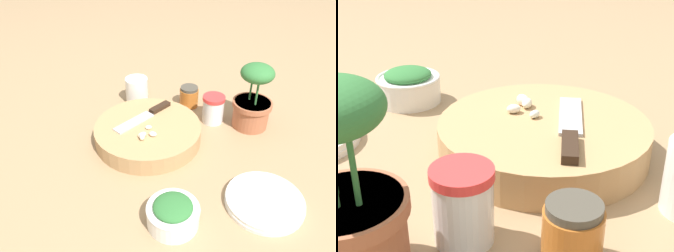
{
  "view_description": "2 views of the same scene",
  "coord_description": "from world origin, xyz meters",
  "views": [
    {
      "loc": [
        0.68,
        -0.41,
        0.62
      ],
      "look_at": [
        -0.01,
        -0.02,
        0.05
      ],
      "focal_mm": 35.0,
      "sensor_mm": 36.0,
      "label": 1
    },
    {
      "loc": [
        -0.25,
        0.53,
        0.35
      ],
      "look_at": [
        -0.01,
        -0.0,
        0.07
      ],
      "focal_mm": 50.0,
      "sensor_mm": 36.0,
      "label": 2
    }
  ],
  "objects": [
    {
      "name": "chef_knife",
      "position": [
        -0.09,
        -0.06,
        0.06
      ],
      "size": [
        0.09,
        0.21,
        0.01
      ],
      "rotation": [
        0.0,
        0.0,
        3.43
      ],
      "color": "black",
      "rests_on": "cutting_board"
    },
    {
      "name": "cutting_board",
      "position": [
        -0.04,
        -0.08,
        0.03
      ],
      "size": [
        0.32,
        0.32,
        0.05
      ],
      "color": "tan",
      "rests_on": "ground_plane"
    },
    {
      "name": "honey_jar",
      "position": [
        -0.15,
        0.14,
        0.04
      ],
      "size": [
        0.07,
        0.07,
        0.07
      ],
      "color": "#B26023",
      "rests_on": "ground_plane"
    },
    {
      "name": "coffee_mug",
      "position": [
        -0.27,
        -0.01,
        0.05
      ],
      "size": [
        0.1,
        0.09,
        0.09
      ],
      "color": "silver",
      "rests_on": "ground_plane"
    },
    {
      "name": "potted_herb",
      "position": [
        0.05,
        0.25,
        0.09
      ],
      "size": [
        0.12,
        0.12,
        0.21
      ],
      "color": "#A35B3D",
      "rests_on": "ground_plane"
    },
    {
      "name": "garlic_cloves",
      "position": [
        0.0,
        -0.1,
        0.06
      ],
      "size": [
        0.06,
        0.06,
        0.02
      ],
      "color": "#F2DFC8",
      "rests_on": "cutting_board"
    },
    {
      "name": "ground_plane",
      "position": [
        0.0,
        0.0,
        0.0
      ],
      "size": [
        5.0,
        5.0,
        0.0
      ],
      "primitive_type": "plane",
      "color": "#997A56"
    },
    {
      "name": "plate_stack",
      "position": [
        0.32,
        0.05,
        0.01
      ],
      "size": [
        0.19,
        0.19,
        0.02
      ],
      "color": "silver",
      "rests_on": "ground_plane"
    },
    {
      "name": "herb_bowl",
      "position": [
        0.26,
        -0.17,
        0.03
      ],
      "size": [
        0.12,
        0.12,
        0.07
      ],
      "color": "silver",
      "rests_on": "ground_plane"
    },
    {
      "name": "spice_jar",
      "position": [
        -0.03,
        0.16,
        0.05
      ],
      "size": [
        0.07,
        0.07,
        0.09
      ],
      "color": "silver",
      "rests_on": "ground_plane"
    }
  ]
}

